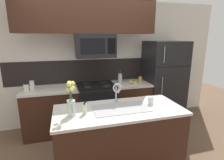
{
  "coord_description": "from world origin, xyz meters",
  "views": [
    {
      "loc": [
        -0.58,
        -2.45,
        1.86
      ],
      "look_at": [
        0.16,
        0.27,
        1.16
      ],
      "focal_mm": 28.0,
      "sensor_mm": 36.0,
      "label": 1
    }
  ],
  "objects_px": {
    "sink_faucet": "(117,90)",
    "storage_jar_medium": "(32,85)",
    "stove_range": "(96,106)",
    "french_press": "(120,78)",
    "refrigerator": "(163,81)",
    "drinking_glass": "(151,101)",
    "storage_jar_tall": "(26,87)",
    "banana_bunch": "(134,82)",
    "microwave": "(95,46)",
    "flower_vase": "(71,103)",
    "dish_soap_bottle": "(85,109)",
    "coffee_tin": "(140,79)"
  },
  "relations": [
    {
      "from": "stove_range",
      "to": "french_press",
      "type": "height_order",
      "value": "french_press"
    },
    {
      "from": "flower_vase",
      "to": "stove_range",
      "type": "bearing_deg",
      "value": 67.53
    },
    {
      "from": "storage_jar_medium",
      "to": "dish_soap_bottle",
      "type": "distance_m",
      "value": 1.51
    },
    {
      "from": "stove_range",
      "to": "french_press",
      "type": "bearing_deg",
      "value": 6.48
    },
    {
      "from": "refrigerator",
      "to": "drinking_glass",
      "type": "height_order",
      "value": "refrigerator"
    },
    {
      "from": "storage_jar_medium",
      "to": "drinking_glass",
      "type": "xyz_separation_m",
      "value": [
        1.76,
        -1.19,
        -0.03
      ]
    },
    {
      "from": "storage_jar_tall",
      "to": "flower_vase",
      "type": "distance_m",
      "value": 1.48
    },
    {
      "from": "dish_soap_bottle",
      "to": "flower_vase",
      "type": "xyz_separation_m",
      "value": [
        -0.16,
        0.0,
        0.09
      ]
    },
    {
      "from": "french_press",
      "to": "sink_faucet",
      "type": "distance_m",
      "value": 1.18
    },
    {
      "from": "microwave",
      "to": "sink_faucet",
      "type": "xyz_separation_m",
      "value": [
        0.12,
        -1.03,
        -0.59
      ]
    },
    {
      "from": "storage_jar_medium",
      "to": "refrigerator",
      "type": "bearing_deg",
      "value": 0.81
    },
    {
      "from": "storage_jar_tall",
      "to": "storage_jar_medium",
      "type": "xyz_separation_m",
      "value": [
        0.1,
        -0.01,
        0.02
      ]
    },
    {
      "from": "storage_jar_tall",
      "to": "banana_bunch",
      "type": "relative_size",
      "value": 0.7
    },
    {
      "from": "microwave",
      "to": "stove_range",
      "type": "bearing_deg",
      "value": 90.16
    },
    {
      "from": "banana_bunch",
      "to": "french_press",
      "type": "xyz_separation_m",
      "value": [
        -0.26,
        0.12,
        0.08
      ]
    },
    {
      "from": "banana_bunch",
      "to": "dish_soap_bottle",
      "type": "height_order",
      "value": "dish_soap_bottle"
    },
    {
      "from": "stove_range",
      "to": "sink_faucet",
      "type": "xyz_separation_m",
      "value": [
        0.12,
        -1.05,
        0.65
      ]
    },
    {
      "from": "microwave",
      "to": "banana_bunch",
      "type": "bearing_deg",
      "value": -2.83
    },
    {
      "from": "storage_jar_tall",
      "to": "flower_vase",
      "type": "height_order",
      "value": "flower_vase"
    },
    {
      "from": "refrigerator",
      "to": "banana_bunch",
      "type": "distance_m",
      "value": 0.75
    },
    {
      "from": "stove_range",
      "to": "refrigerator",
      "type": "relative_size",
      "value": 0.52
    },
    {
      "from": "french_press",
      "to": "storage_jar_medium",
      "type": "bearing_deg",
      "value": -177.37
    },
    {
      "from": "storage_jar_medium",
      "to": "drinking_glass",
      "type": "distance_m",
      "value": 2.13
    },
    {
      "from": "refrigerator",
      "to": "french_press",
      "type": "bearing_deg",
      "value": 177.72
    },
    {
      "from": "storage_jar_medium",
      "to": "storage_jar_tall",
      "type": "bearing_deg",
      "value": 177.05
    },
    {
      "from": "dish_soap_bottle",
      "to": "drinking_glass",
      "type": "distance_m",
      "value": 0.97
    },
    {
      "from": "sink_faucet",
      "to": "storage_jar_medium",
      "type": "bearing_deg",
      "value": 141.66
    },
    {
      "from": "coffee_tin",
      "to": "flower_vase",
      "type": "distance_m",
      "value": 2.03
    },
    {
      "from": "stove_range",
      "to": "refrigerator",
      "type": "height_order",
      "value": "refrigerator"
    },
    {
      "from": "stove_range",
      "to": "sink_faucet",
      "type": "bearing_deg",
      "value": -83.27
    },
    {
      "from": "french_press",
      "to": "dish_soap_bottle",
      "type": "distance_m",
      "value": 1.63
    },
    {
      "from": "banana_bunch",
      "to": "flower_vase",
      "type": "bearing_deg",
      "value": -137.03
    },
    {
      "from": "stove_range",
      "to": "storage_jar_medium",
      "type": "distance_m",
      "value": 1.29
    },
    {
      "from": "stove_range",
      "to": "refrigerator",
      "type": "distance_m",
      "value": 1.59
    },
    {
      "from": "french_press",
      "to": "drinking_glass",
      "type": "relative_size",
      "value": 2.43
    },
    {
      "from": "stove_range",
      "to": "banana_bunch",
      "type": "height_order",
      "value": "banana_bunch"
    },
    {
      "from": "refrigerator",
      "to": "microwave",
      "type": "bearing_deg",
      "value": -178.47
    },
    {
      "from": "banana_bunch",
      "to": "sink_faucet",
      "type": "bearing_deg",
      "value": -124.0
    },
    {
      "from": "banana_bunch",
      "to": "drinking_glass",
      "type": "relative_size",
      "value": 1.73
    },
    {
      "from": "storage_jar_tall",
      "to": "banana_bunch",
      "type": "height_order",
      "value": "storage_jar_tall"
    },
    {
      "from": "flower_vase",
      "to": "dish_soap_bottle",
      "type": "bearing_deg",
      "value": -1.56
    },
    {
      "from": "microwave",
      "to": "banana_bunch",
      "type": "relative_size",
      "value": 3.92
    },
    {
      "from": "refrigerator",
      "to": "french_press",
      "type": "distance_m",
      "value": 1.01
    },
    {
      "from": "storage_jar_medium",
      "to": "drinking_glass",
      "type": "relative_size",
      "value": 1.63
    },
    {
      "from": "microwave",
      "to": "sink_faucet",
      "type": "relative_size",
      "value": 2.43
    },
    {
      "from": "microwave",
      "to": "french_press",
      "type": "height_order",
      "value": "microwave"
    },
    {
      "from": "sink_faucet",
      "to": "storage_jar_tall",
      "type": "bearing_deg",
      "value": 143.61
    },
    {
      "from": "refrigerator",
      "to": "banana_bunch",
      "type": "bearing_deg",
      "value": -173.87
    },
    {
      "from": "coffee_tin",
      "to": "microwave",
      "type": "bearing_deg",
      "value": -175.89
    },
    {
      "from": "dish_soap_bottle",
      "to": "refrigerator",
      "type": "bearing_deg",
      "value": 34.61
    }
  ]
}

